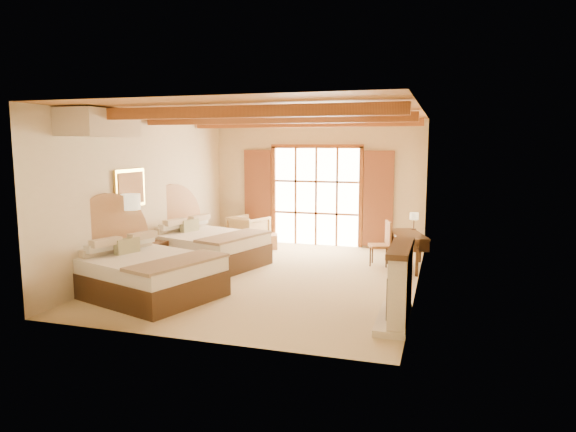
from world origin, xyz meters
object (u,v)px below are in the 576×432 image
at_px(bed_near, 139,269).
at_px(nightstand, 151,257).
at_px(armchair, 249,231).
at_px(bed_far, 200,244).
at_px(desk, 407,250).

height_order(bed_near, nightstand, bed_near).
bearing_deg(armchair, bed_near, 108.51).
bearing_deg(armchair, nightstand, 95.80).
distance_m(bed_far, armchair, 2.23).
xyz_separation_m(bed_far, nightstand, (-0.62, -1.01, -0.13)).
height_order(nightstand, desk, desk).
xyz_separation_m(bed_far, armchair, (0.26, 2.21, -0.06)).
relative_size(bed_far, desk, 1.82).
height_order(nightstand, armchair, armchair).
bearing_deg(nightstand, desk, 26.43).
bearing_deg(armchair, desk, -176.36).
height_order(bed_near, desk, bed_near).
relative_size(nightstand, desk, 0.42).
bearing_deg(bed_near, desk, 56.42).
xyz_separation_m(bed_near, armchair, (0.21, 4.66, -0.06)).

